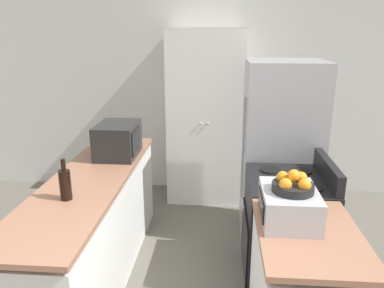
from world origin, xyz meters
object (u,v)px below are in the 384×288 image
Objects in this scene: refrigerator at (280,152)px; stove at (285,229)px; wine_bottle at (65,184)px; fruit_bowl at (293,184)px; microwave at (118,140)px; toaster_oven at (289,205)px; pantry_cabinet at (205,118)px.

stove is at bearing -92.85° from refrigerator.
stove is 1.78m from wine_bottle.
stove is at bearing 80.70° from fruit_bowl.
microwave is at bearing 83.45° from wine_bottle.
wine_bottle reaches higher than toaster_oven.
toaster_oven is at bearing -100.48° from stove.
refrigerator is 4.08× the size of toaster_oven.
wine_bottle is 0.68× the size of toaster_oven.
wine_bottle is at bearing -96.55° from microwave.
microwave is 1.81m from fruit_bowl.
microwave is at bearing 162.90° from stove.
wine_bottle is 1.18× the size of fruit_bowl.
pantry_cabinet is at bearing 114.82° from stove.
toaster_oven is at bearing -74.96° from pantry_cabinet.
toaster_oven is (1.38, -1.14, -0.05)m from microwave.
toaster_oven is (-0.13, -0.68, 0.55)m from stove.
wine_bottle is at bearing 172.33° from fruit_bowl.
pantry_cabinet reaches higher than fruit_bowl.
pantry_cabinet is 2.38m from fruit_bowl.
wine_bottle is 1.50m from toaster_oven.
pantry_cabinet reaches higher than microwave.
wine_bottle is at bearing -142.72° from refrigerator.
refrigerator is 1.58m from microwave.
pantry_cabinet reaches higher than refrigerator.
microwave is (-1.54, -0.30, 0.18)m from refrigerator.
fruit_bowl reaches higher than wine_bottle.
fruit_bowl is at bearing -39.90° from microwave.
pantry_cabinet is 1.92× the size of stove.
pantry_cabinet is at bearing 67.32° from wine_bottle.
refrigerator reaches higher than fruit_bowl.
pantry_cabinet reaches higher than stove.
microwave reaches higher than wine_bottle.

